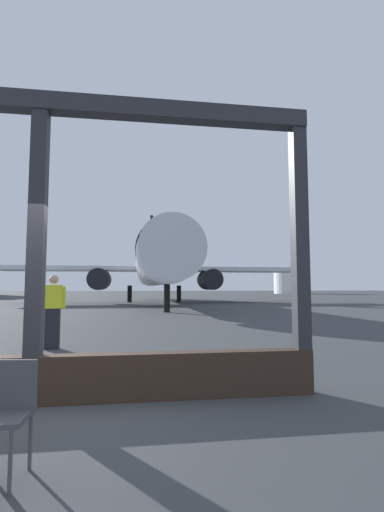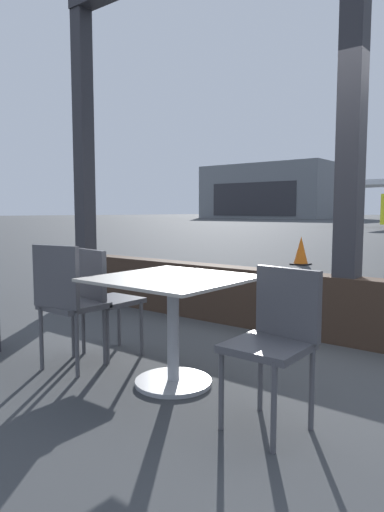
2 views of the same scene
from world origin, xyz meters
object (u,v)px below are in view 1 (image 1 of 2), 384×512
(cafe_chair_window_left, at_px, (5,406))
(ground_crew_worker, at_px, (53,310))
(airplane, at_px, (156,265))
(fuel_storage_tank, at_px, (292,281))

(cafe_chair_window_left, distance_m, ground_crew_worker, 6.16)
(cafe_chair_window_left, bearing_deg, ground_crew_worker, 98.79)
(cafe_chair_window_left, xyz_separation_m, airplane, (2.78, 30.69, 2.93))
(cafe_chair_window_left, relative_size, airplane, 0.03)
(fuel_storage_tank, bearing_deg, airplane, -125.45)
(airplane, bearing_deg, ground_crew_worker, -98.60)
(cafe_chair_window_left, xyz_separation_m, ground_crew_worker, (-0.94, 6.08, 0.38))
(airplane, xyz_separation_m, ground_crew_worker, (-3.72, -24.62, -2.55))
(cafe_chair_window_left, height_order, airplane, airplane)
(airplane, relative_size, fuel_storage_tank, 3.95)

